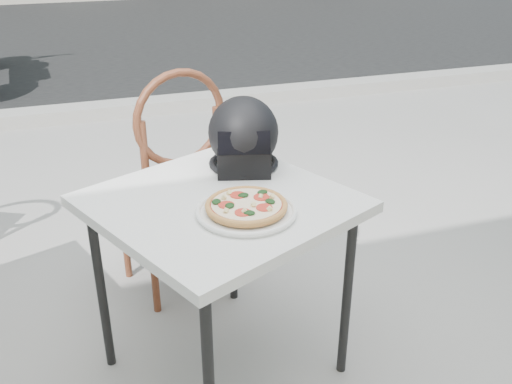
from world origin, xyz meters
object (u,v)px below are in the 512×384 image
object	(u,v)px
cafe_table_main	(221,216)
helmet	(243,137)
plate	(246,211)
cafe_chair_main	(174,174)
pizza	(246,205)

from	to	relation	value
cafe_table_main	helmet	world-z (taller)	helmet
cafe_table_main	plate	xyz separation A→B (m)	(0.05, -0.14, 0.08)
cafe_table_main	plate	distance (m)	0.17
helmet	cafe_chair_main	distance (m)	0.49
plate	helmet	xyz separation A→B (m)	(0.11, 0.37, 0.11)
cafe_table_main	pizza	size ratio (longest dim) A/B	3.23
helmet	pizza	bearing A→B (deg)	-90.01
plate	cafe_chair_main	world-z (taller)	cafe_chair_main
pizza	cafe_chair_main	world-z (taller)	cafe_chair_main
plate	cafe_table_main	bearing A→B (deg)	111.01
plate	cafe_chair_main	size ratio (longest dim) A/B	0.40
plate	pizza	bearing A→B (deg)	86.53
plate	helmet	size ratio (longest dim) A/B	1.27
cafe_table_main	cafe_chair_main	distance (m)	0.59
cafe_table_main	pizza	world-z (taller)	pizza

